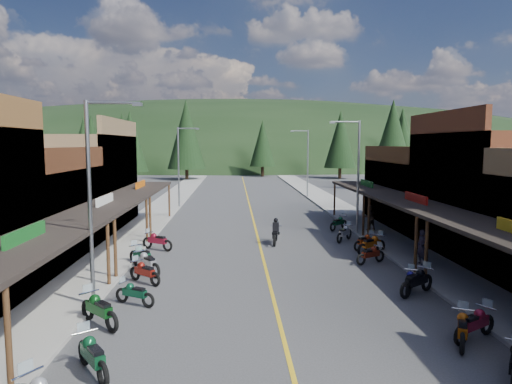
{
  "coord_description": "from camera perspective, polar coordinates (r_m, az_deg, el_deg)",
  "views": [
    {
      "loc": [
        -1.6,
        -23.5,
        6.38
      ],
      "look_at": [
        -0.06,
        8.41,
        3.0
      ],
      "focal_mm": 32.0,
      "sensor_mm": 36.0,
      "label": 1
    }
  ],
  "objects": [
    {
      "name": "shop_east_2",
      "position": [
        29.66,
        28.5,
        -0.23
      ],
      "size": [
        10.9,
        9.0,
        8.2
      ],
      "color": "#562B19",
      "rests_on": "ground"
    },
    {
      "name": "bike_west_8",
      "position": [
        24.75,
        -14.08,
        -7.59
      ],
      "size": [
        2.04,
        2.07,
        1.25
      ],
      "primitive_type": null,
      "rotation": [
        0.0,
        0.0,
        0.77
      ],
      "color": "#0D4428",
      "rests_on": "ground"
    },
    {
      "name": "bike_west_5",
      "position": [
        19.08,
        -14.94,
        -12.02
      ],
      "size": [
        1.93,
        1.44,
        1.06
      ],
      "primitive_type": null,
      "rotation": [
        0.0,
        0.0,
        1.07
      ],
      "color": "#0C3F27",
      "rests_on": "ground"
    },
    {
      "name": "bike_east_11",
      "position": [
        34.48,
        10.28,
        -3.73
      ],
      "size": [
        1.96,
        1.91,
        1.17
      ],
      "primitive_type": null,
      "rotation": [
        0.0,
        0.0,
        -0.81
      ],
      "color": "#0C3F23",
      "rests_on": "ground"
    },
    {
      "name": "streetlight_2",
      "position": [
        32.69,
        12.42,
        2.53
      ],
      "size": [
        2.16,
        0.18,
        8.0
      ],
      "color": "gray",
      "rests_on": "ground"
    },
    {
      "name": "pine_3",
      "position": [
        89.67,
        0.82,
        6.1
      ],
      "size": [
        5.04,
        5.04,
        11.0
      ],
      "color": "black",
      "rests_on": "ground"
    },
    {
      "name": "bike_west_9",
      "position": [
        28.2,
        -12.25,
        -5.89
      ],
      "size": [
        2.24,
        1.72,
        1.24
      ],
      "primitive_type": null,
      "rotation": [
        0.0,
        0.0,
        1.04
      ],
      "color": "maroon",
      "rests_on": "ground"
    },
    {
      "name": "bike_west_7",
      "position": [
        23.13,
        -13.5,
        -8.47
      ],
      "size": [
        2.05,
        2.22,
        1.3
      ],
      "primitive_type": null,
      "rotation": [
        0.0,
        0.0,
        0.7
      ],
      "color": "gray",
      "rests_on": "ground"
    },
    {
      "name": "bike_east_4",
      "position": [
        16.96,
        25.68,
        -14.47
      ],
      "size": [
        2.18,
        1.71,
        1.21
      ],
      "primitive_type": null,
      "rotation": [
        0.0,
        0.0,
        -1.03
      ],
      "color": "maroon",
      "rests_on": "ground"
    },
    {
      "name": "streetlight_0",
      "position": [
        18.4,
        -19.66,
        -0.3
      ],
      "size": [
        2.16,
        0.18,
        8.0
      ],
      "color": "gray",
      "rests_on": "ground"
    },
    {
      "name": "pine_7",
      "position": [
        104.04,
        -19.87,
        6.15
      ],
      "size": [
        5.88,
        5.88,
        12.5
      ],
      "color": "black",
      "rests_on": "ground"
    },
    {
      "name": "centerline",
      "position": [
        43.99,
        -0.65,
        -2.29
      ],
      "size": [
        0.15,
        90.0,
        0.01
      ],
      "primitive_type": "cube",
      "color": "gold",
      "rests_on": "ground"
    },
    {
      "name": "pine_8",
      "position": [
        66.69,
        -20.67,
        5.31
      ],
      "size": [
        4.48,
        4.48,
        10.0
      ],
      "color": "black",
      "rests_on": "ground"
    },
    {
      "name": "pedestrian_east_a",
      "position": [
        25.24,
        20.0,
        -6.46
      ],
      "size": [
        0.58,
        0.75,
        1.85
      ],
      "primitive_type": "imported",
      "rotation": [
        0.0,
        0.0,
        -1.35
      ],
      "color": "#272233",
      "rests_on": "sidewalk_east"
    },
    {
      "name": "bike_west_3",
      "position": [
        14.01,
        -19.75,
        -18.51
      ],
      "size": [
        1.88,
        2.25,
        1.27
      ],
      "primitive_type": null,
      "rotation": [
        0.0,
        0.0,
        0.61
      ],
      "color": "#0D4323",
      "rests_on": "ground"
    },
    {
      "name": "bike_west_6",
      "position": [
        21.77,
        -13.75,
        -9.57
      ],
      "size": [
        1.99,
        1.86,
        1.17
      ],
      "primitive_type": null,
      "rotation": [
        0.0,
        0.0,
        0.85
      ],
      "color": "maroon",
      "rests_on": "ground"
    },
    {
      "name": "sidewalk_east",
      "position": [
        45.14,
        10.46,
        -2.09
      ],
      "size": [
        3.4,
        94.0,
        0.15
      ],
      "primitive_type": "cube",
      "color": "gray",
      "rests_on": "ground"
    },
    {
      "name": "pine_11",
      "position": [
        65.18,
        16.7,
        6.49
      ],
      "size": [
        5.82,
        5.82,
        12.4
      ],
      "color": "black",
      "rests_on": "ground"
    },
    {
      "name": "bike_east_7",
      "position": [
        25.26,
        14.14,
        -7.49
      ],
      "size": [
        2.0,
        1.48,
        1.1
      ],
      "primitive_type": null,
      "rotation": [
        0.0,
        0.0,
        -1.07
      ],
      "color": "maroon",
      "rests_on": "ground"
    },
    {
      "name": "ground",
      "position": [
        24.4,
        1.11,
        -9.12
      ],
      "size": [
        220.0,
        220.0,
        0.0
      ],
      "primitive_type": "plane",
      "color": "#38383A",
      "rests_on": "ground"
    },
    {
      "name": "pine_6",
      "position": [
        99.61,
        25.91,
        5.49
      ],
      "size": [
        5.04,
        5.04,
        11.0
      ],
      "color": "black",
      "rests_on": "ground"
    },
    {
      "name": "sidewalk_west",
      "position": [
        44.52,
        -11.92,
        -2.23
      ],
      "size": [
        3.4,
        94.0,
        0.15
      ],
      "primitive_type": "cube",
      "color": "gray",
      "rests_on": "ground"
    },
    {
      "name": "bike_east_9",
      "position": [
        28.5,
        13.44,
        -5.94
      ],
      "size": [
        1.91,
        1.64,
        1.09
      ],
      "primitive_type": null,
      "rotation": [
        0.0,
        0.0,
        -0.94
      ],
      "color": "#C1390D",
      "rests_on": "ground"
    },
    {
      "name": "pine_1",
      "position": [
        96.14,
        -16.34,
        6.31
      ],
      "size": [
        5.88,
        5.88,
        12.5
      ],
      "color": "black",
      "rests_on": "ground"
    },
    {
      "name": "pine_2",
      "position": [
        81.94,
        -8.71,
        7.09
      ],
      "size": [
        6.72,
        6.72,
        14.0
      ],
      "color": "black",
      "rests_on": "ground"
    },
    {
      "name": "bike_east_6",
      "position": [
        21.02,
        18.64,
        -10.42
      ],
      "size": [
        1.42,
        1.95,
        1.07
      ],
      "primitive_type": null,
      "rotation": [
        0.0,
        0.0,
        -0.48
      ],
      "color": "navy",
      "rests_on": "ground"
    },
    {
      "name": "bike_east_10",
      "position": [
        30.55,
        10.99,
        -4.96
      ],
      "size": [
        1.85,
        2.12,
        1.21
      ],
      "primitive_type": null,
      "rotation": [
        0.0,
        0.0,
        -0.65
      ],
      "color": "#A3A2A7",
      "rests_on": "ground"
    },
    {
      "name": "pine_9",
      "position": [
        73.12,
        17.82,
        5.75
      ],
      "size": [
        4.93,
        4.93,
        10.8
      ],
      "color": "black",
      "rests_on": "ground"
    },
    {
      "name": "shop_west_3",
      "position": [
        36.98,
        -22.0,
        1.16
      ],
      "size": [
        10.9,
        10.2,
        8.2
      ],
      "color": "brown",
      "rests_on": "ground"
    },
    {
      "name": "bike_west_4",
      "position": [
        17.33,
        -19.03,
        -13.56
      ],
      "size": [
        2.19,
        2.19,
        1.33
      ],
      "primitive_type": null,
      "rotation": [
        0.0,
        0.0,
        0.78
      ],
      "color": "#0C3F15",
      "rests_on": "ground"
    },
    {
      "name": "streetlight_1",
      "position": [
        45.85,
        -9.48,
        3.56
      ],
      "size": [
        2.16,
        0.18,
        8.0
      ],
      "color": "gray",
      "rests_on": "ground"
    },
    {
      "name": "shop_west_2",
      "position": [
        28.24,
        -28.25,
        -2.51
      ],
      "size": [
        10.9,
        9.0,
        6.2
      ],
      "color": "#3F2111",
      "rests_on": "ground"
    },
    {
      "name": "bike_east_5",
      "position": [
        20.77,
        19.45,
        -10.33
      ],
      "size": [
        2.27,
        1.94,
        1.29
      ],
      "primitive_type": null,
      "rotation": [
        0.0,
        0.0,
        -0.94
      ],
      "color": "black",
      "rests_on": "ground"
    },
    {
      "name": "pine_4",
      "position": [
        85.77,
        10.51,
        6.51
      ],
      "size": [
        5.88,
        5.88,
        12.5
      ],
      "color": "black",
      "rests_on": "ground"
    },
    {
      "name": "shop_east_3",
      "position": [
        38.23,
        20.94,
        -0.14
      ],
      "size": [
        10.9,
        10.2,
        6.2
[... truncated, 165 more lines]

